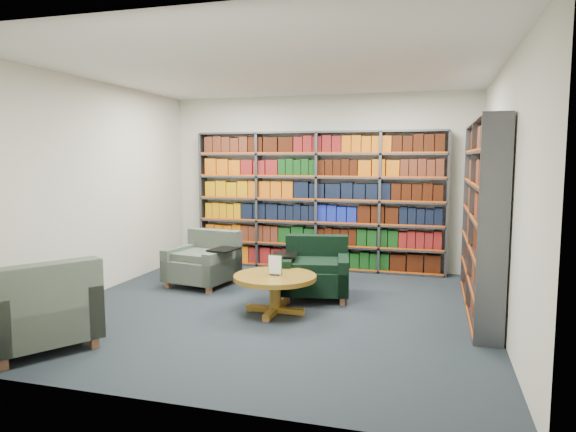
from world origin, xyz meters
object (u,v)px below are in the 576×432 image
(chair_teal_front, at_px, (39,313))
(chair_teal_left, at_px, (206,263))
(chair_green_right, at_px, (316,272))
(coffee_table, at_px, (275,283))

(chair_teal_front, bearing_deg, chair_teal_left, 81.27)
(chair_green_right, bearing_deg, chair_teal_left, 174.48)
(coffee_table, bearing_deg, chair_green_right, 73.04)
(coffee_table, bearing_deg, chair_teal_left, 142.15)
(chair_green_right, height_order, chair_teal_front, chair_teal_front)
(chair_green_right, height_order, coffee_table, chair_green_right)
(coffee_table, bearing_deg, chair_teal_front, -136.94)
(chair_teal_front, bearing_deg, coffee_table, 43.06)
(chair_teal_left, relative_size, chair_green_right, 0.99)
(chair_green_right, relative_size, coffee_table, 1.11)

